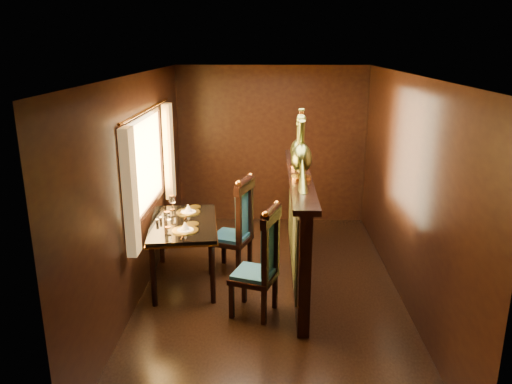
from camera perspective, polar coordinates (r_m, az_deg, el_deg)
ground at (r=6.05m, az=1.69°, el=-11.15°), size 5.00×5.00×0.00m
room_shell at (r=5.51m, az=0.94°, el=3.67°), size 3.04×5.04×2.52m
partition at (r=6.04m, az=4.80°, el=-3.82°), size 0.26×2.70×1.36m
dining_table at (r=6.05m, az=-8.32°, el=-4.03°), size 0.96×1.40×0.97m
chair_left at (r=5.26m, az=0.92°, el=-7.69°), size 0.57×0.59×1.25m
chair_right at (r=6.21m, az=-1.95°, el=-3.62°), size 0.59×0.61×1.28m
peacock_left at (r=5.49m, az=5.25°, el=5.29°), size 0.24×0.65×0.77m
peacock_right at (r=6.03m, az=4.94°, el=5.88°), size 0.21×0.57×0.68m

